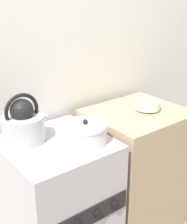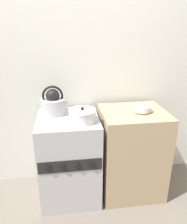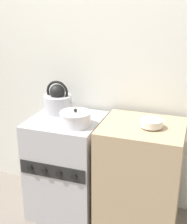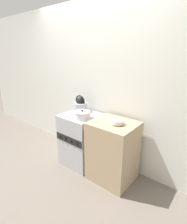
{
  "view_description": "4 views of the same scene",
  "coord_description": "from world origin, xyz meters",
  "views": [
    {
      "loc": [
        -0.76,
        -1.02,
        1.61
      ],
      "look_at": [
        0.26,
        0.28,
        0.95
      ],
      "focal_mm": 50.0,
      "sensor_mm": 36.0,
      "label": 1
    },
    {
      "loc": [
        -0.02,
        -1.53,
        1.59
      ],
      "look_at": [
        0.23,
        0.24,
        0.9
      ],
      "focal_mm": 35.0,
      "sensor_mm": 36.0,
      "label": 2
    },
    {
      "loc": [
        0.96,
        -1.81,
        1.73
      ],
      "look_at": [
        0.24,
        0.25,
        0.93
      ],
      "focal_mm": 50.0,
      "sensor_mm": 36.0,
      "label": 3
    },
    {
      "loc": [
        1.75,
        -1.56,
        1.75
      ],
      "look_at": [
        0.28,
        0.24,
        0.95
      ],
      "focal_mm": 28.0,
      "sensor_mm": 36.0,
      "label": 4
    }
  ],
  "objects": [
    {
      "name": "counter",
      "position": [
        0.61,
        0.27,
        0.43
      ],
      "size": [
        0.6,
        0.53,
        0.87
      ],
      "color": "tan",
      "rests_on": "ground_plane"
    },
    {
      "name": "kettle",
      "position": [
        -0.12,
        0.4,
        0.94
      ],
      "size": [
        0.28,
        0.23,
        0.27
      ],
      "color": "#B2B2B7",
      "rests_on": "stove"
    },
    {
      "name": "cooking_pot",
      "position": [
        0.12,
        0.18,
        0.89
      ],
      "size": [
        0.23,
        0.23,
        0.13
      ],
      "color": "silver",
      "rests_on": "stove"
    },
    {
      "name": "wall_back",
      "position": [
        0.0,
        0.62,
        1.25
      ],
      "size": [
        7.0,
        0.06,
        2.5
      ],
      "color": "silver",
      "rests_on": "ground_plane"
    },
    {
      "name": "stove",
      "position": [
        -0.0,
        0.28,
        0.42
      ],
      "size": [
        0.55,
        0.57,
        0.84
      ],
      "color": "#B2B2B7",
      "rests_on": "ground_plane"
    },
    {
      "name": "enamel_bowl",
      "position": [
        0.67,
        0.24,
        0.9
      ],
      "size": [
        0.16,
        0.16,
        0.06
      ],
      "color": "beige",
      "rests_on": "counter"
    }
  ]
}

